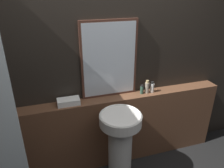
{
  "coord_description": "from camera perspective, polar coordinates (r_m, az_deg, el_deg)",
  "views": [
    {
      "loc": [
        -0.7,
        -0.89,
        2.1
      ],
      "look_at": [
        -0.08,
        1.1,
        1.13
      ],
      "focal_mm": 35.0,
      "sensor_mm": 36.0,
      "label": 1
    }
  ],
  "objects": [
    {
      "name": "lotion_bottle",
      "position": [
        2.64,
        10.43,
        -0.85
      ],
      "size": [
        0.05,
        0.05,
        0.13
      ],
      "color": "white",
      "rests_on": "vanity_counter"
    },
    {
      "name": "conditioner_bottle",
      "position": [
        2.6,
        9.13,
        -0.82
      ],
      "size": [
        0.05,
        0.05,
        0.16
      ],
      "color": "gray",
      "rests_on": "vanity_counter"
    },
    {
      "name": "mirror",
      "position": [
        2.38,
        -0.7,
        6.29
      ],
      "size": [
        0.63,
        0.03,
        0.86
      ],
      "color": "#47281E",
      "rests_on": "vanity_counter"
    },
    {
      "name": "vanity_counter",
      "position": [
        2.75,
        0.97,
        -11.85
      ],
      "size": [
        2.66,
        0.19,
        0.91
      ],
      "color": "brown",
      "rests_on": "ground_plane"
    },
    {
      "name": "towel_stack",
      "position": [
        2.39,
        -11.28,
        -4.54
      ],
      "size": [
        0.24,
        0.13,
        0.06
      ],
      "color": "white",
      "rests_on": "vanity_counter"
    },
    {
      "name": "pedestal_sink",
      "position": [
        2.38,
        2.13,
        -15.49
      ],
      "size": [
        0.43,
        0.43,
        0.93
      ],
      "color": "silver",
      "rests_on": "ground_plane"
    },
    {
      "name": "shampoo_bottle",
      "position": [
        2.59,
        7.81,
        -1.45
      ],
      "size": [
        0.04,
        0.04,
        0.11
      ],
      "color": "#2D4C3D",
      "rests_on": "vanity_counter"
    },
    {
      "name": "wall_back",
      "position": [
        2.47,
        0.21,
        4.81
      ],
      "size": [
        8.0,
        0.06,
        2.5
      ],
      "color": "black",
      "rests_on": "ground_plane"
    }
  ]
}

